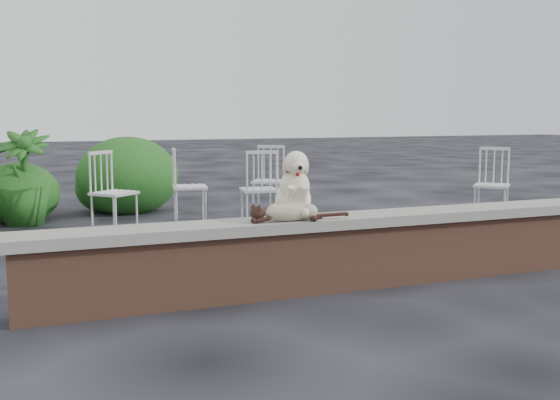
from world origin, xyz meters
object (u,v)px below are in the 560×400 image
object	(u,v)px
cat	(291,211)
chair_a	(114,192)
chair_d	(492,184)
chair_e	(190,186)
potted_plant_b	(23,177)
chair_b	(269,180)
dog	(293,183)
chair_c	(259,188)

from	to	relation	value
cat	chair_a	bearing A→B (deg)	115.08
cat	chair_d	xyz separation A→B (m)	(3.79, 2.36, -0.19)
chair_e	potted_plant_b	world-z (taller)	potted_plant_b
chair_d	potted_plant_b	world-z (taller)	potted_plant_b
chair_b	chair_a	xyz separation A→B (m)	(-2.14, -0.57, 0.00)
dog	chair_e	world-z (taller)	dog
chair_e	dog	bearing A→B (deg)	-171.39
chair_a	potted_plant_b	size ratio (longest dim) A/B	0.79
cat	chair_b	world-z (taller)	chair_b
chair_d	chair_c	bearing A→B (deg)	-147.45
dog	potted_plant_b	bearing A→B (deg)	125.91
chair_e	chair_b	size ratio (longest dim) A/B	1.00
chair_b	chair_a	world-z (taller)	same
potted_plant_b	dog	bearing A→B (deg)	-64.71
chair_b	chair_c	world-z (taller)	same
cat	chair_c	bearing A→B (deg)	85.27
cat	potted_plant_b	distance (m)	4.60
potted_plant_b	chair_c	bearing A→B (deg)	-24.00
chair_d	chair_c	distance (m)	3.03
chair_d	potted_plant_b	bearing A→B (deg)	-153.01
cat	chair_d	distance (m)	4.47
chair_b	chair_d	bearing A→B (deg)	-0.60
chair_e	chair_c	world-z (taller)	same
dog	chair_c	bearing A→B (deg)	85.99
cat	chair_c	distance (m)	3.14
cat	chair_b	distance (m)	4.11
chair_a	chair_c	size ratio (longest dim) A/B	1.00
dog	potted_plant_b	distance (m)	4.50
chair_c	potted_plant_b	distance (m)	2.93
chair_e	chair_c	bearing A→B (deg)	-121.27
dog	potted_plant_b	xyz separation A→B (m)	(-1.92, 4.07, -0.25)
chair_e	potted_plant_b	bearing A→B (deg)	82.73
chair_d	chair_c	xyz separation A→B (m)	(-2.96, 0.66, 0.00)
cat	chair_a	distance (m)	3.45
dog	chair_a	size ratio (longest dim) A/B	0.56
dog	chair_d	size ratio (longest dim) A/B	0.56
chair_c	potted_plant_b	size ratio (longest dim) A/B	0.79
dog	chair_a	world-z (taller)	dog
chair_a	potted_plant_b	world-z (taller)	potted_plant_b
cat	chair_d	size ratio (longest dim) A/B	0.96
chair_d	chair_b	xyz separation A→B (m)	(-2.50, 1.54, 0.00)
dog	chair_b	distance (m)	3.96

